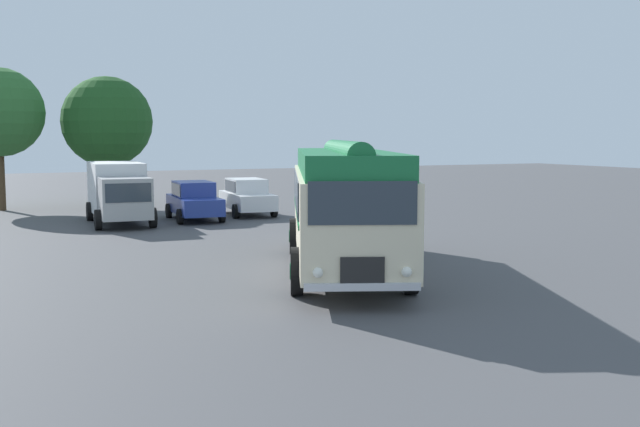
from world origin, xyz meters
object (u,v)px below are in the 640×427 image
(car_near_left, at_px, (194,200))
(box_van, at_px, (118,190))
(vintage_bus, at_px, (344,200))
(car_mid_left, at_px, (247,196))

(car_near_left, bearing_deg, box_van, 176.65)
(car_near_left, distance_m, box_van, 3.21)
(vintage_bus, xyz_separation_m, car_near_left, (-0.35, 13.58, -1.05))
(vintage_bus, distance_m, car_mid_left, 14.88)
(car_mid_left, bearing_deg, vintage_bus, -99.41)
(car_mid_left, distance_m, box_van, 6.02)
(car_mid_left, height_order, box_van, box_van)
(vintage_bus, xyz_separation_m, car_mid_left, (2.43, 14.64, -1.05))
(car_near_left, distance_m, car_mid_left, 2.97)
(vintage_bus, height_order, car_near_left, vintage_bus)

